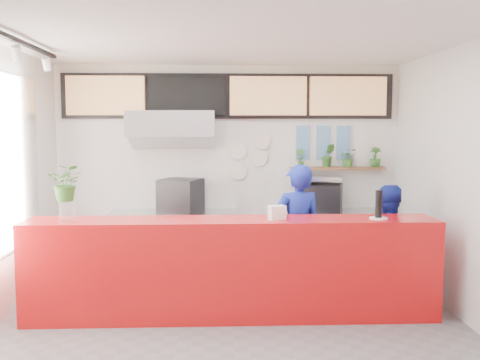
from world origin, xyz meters
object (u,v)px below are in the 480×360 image
(panini_oven, at_px, (181,195))
(pepper_mill, at_px, (379,204))
(staff_center, at_px, (297,233))
(staff_right, at_px, (386,244))
(service_counter, at_px, (232,268))
(espresso_machine, at_px, (320,197))

(panini_oven, xyz_separation_m, pepper_mill, (2.29, -1.85, 0.13))
(staff_center, height_order, staff_right, staff_center)
(service_counter, height_order, staff_center, staff_center)
(staff_center, xyz_separation_m, staff_right, (1.06, -0.10, -0.12))
(staff_center, distance_m, pepper_mill, 1.10)
(panini_oven, bearing_deg, pepper_mill, -17.81)
(pepper_mill, bearing_deg, staff_right, 63.57)
(staff_center, bearing_deg, espresso_machine, -121.70)
(espresso_machine, bearing_deg, service_counter, -109.39)
(staff_right, bearing_deg, pepper_mill, 46.72)
(staff_right, bearing_deg, staff_center, -22.03)
(staff_right, distance_m, pepper_mill, 0.80)
(staff_right, bearing_deg, service_counter, -2.78)
(service_counter, relative_size, espresso_machine, 7.38)
(staff_right, xyz_separation_m, pepper_mill, (-0.25, -0.51, 0.56))
(panini_oven, distance_m, staff_center, 1.96)
(espresso_machine, distance_m, staff_right, 1.49)
(espresso_machine, relative_size, staff_center, 0.37)
(staff_center, bearing_deg, pepper_mill, 133.37)
(panini_oven, xyz_separation_m, staff_center, (1.49, -1.24, -0.30))
(espresso_machine, xyz_separation_m, pepper_mill, (0.30, -1.85, 0.17))
(staff_right, bearing_deg, espresso_machine, -84.38)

